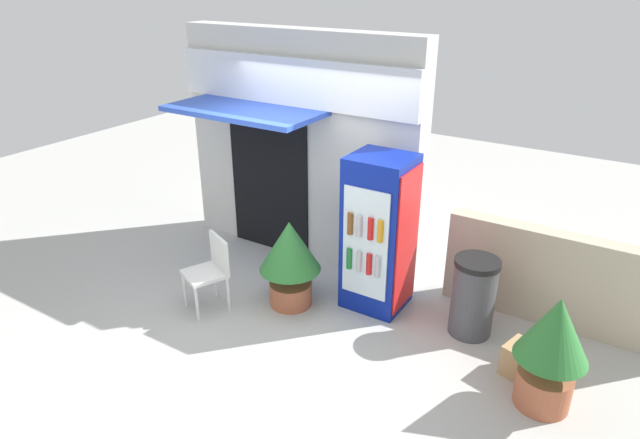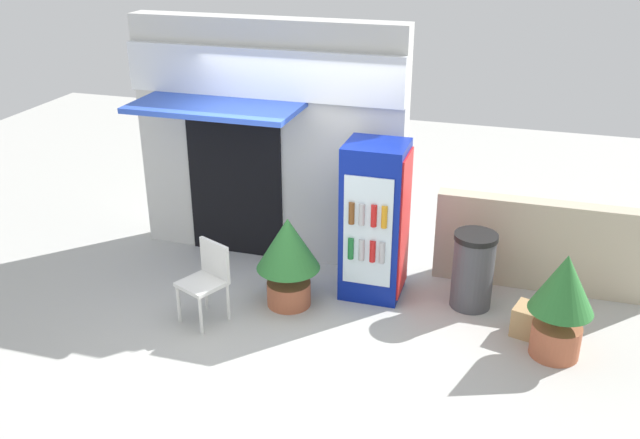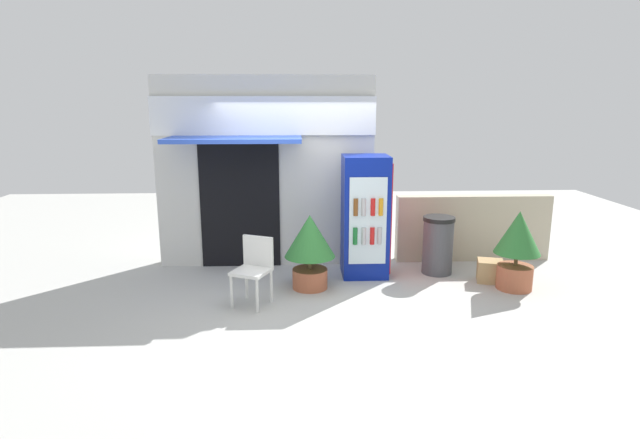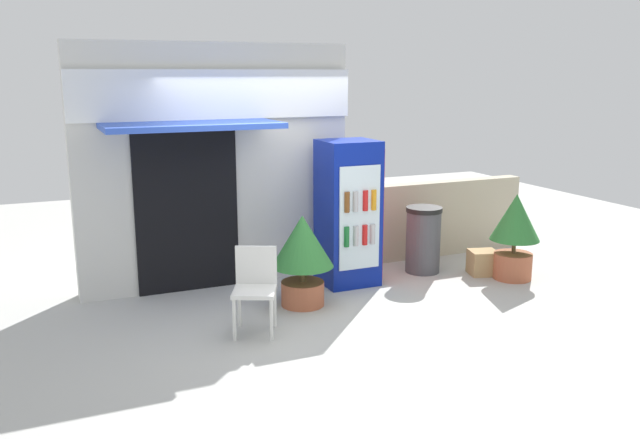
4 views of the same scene
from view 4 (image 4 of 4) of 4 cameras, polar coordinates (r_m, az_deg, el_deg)
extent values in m
plane|color=#B2B2AD|center=(7.14, -1.28, -8.28)|extent=(16.00, 16.00, 0.00)
cube|color=silver|center=(8.02, -9.05, 4.54)|extent=(3.29, 0.32, 2.88)
cube|color=white|center=(7.76, -8.89, 10.62)|extent=(3.29, 0.08, 0.56)
cube|color=blue|center=(7.28, -11.00, 7.98)|extent=(1.87, 0.90, 0.06)
cube|color=black|center=(7.84, -11.39, 0.75)|extent=(1.20, 0.03, 1.94)
cube|color=navy|center=(8.00, 2.41, 0.58)|extent=(0.65, 0.61, 1.76)
cube|color=silver|center=(7.73, 3.43, 0.13)|extent=(0.52, 0.02, 1.23)
cube|color=red|center=(8.15, 4.54, 0.77)|extent=(0.02, 0.55, 1.58)
cylinder|color=#196B2D|center=(7.68, 2.31, -1.50)|extent=(0.06, 0.06, 0.24)
cylinder|color=#B2B2B7|center=(7.73, 3.10, -1.42)|extent=(0.06, 0.06, 0.24)
cylinder|color=red|center=(7.79, 3.89, -1.33)|extent=(0.06, 0.06, 0.24)
cylinder|color=#B2B2B7|center=(7.83, 4.55, -1.26)|extent=(0.06, 0.06, 0.24)
cylinder|color=brown|center=(7.59, 2.35, 1.50)|extent=(0.06, 0.06, 0.24)
cylinder|color=#B2B2B7|center=(7.64, 3.08, 1.57)|extent=(0.06, 0.06, 0.24)
cylinder|color=red|center=(7.70, 3.94, 1.64)|extent=(0.06, 0.06, 0.24)
cylinder|color=orange|center=(7.75, 4.67, 1.70)|extent=(0.06, 0.06, 0.24)
cylinder|color=silver|center=(6.49, -7.41, -8.60)|extent=(0.04, 0.04, 0.42)
cylinder|color=silver|center=(6.44, -4.21, -8.67)|extent=(0.04, 0.04, 0.42)
cylinder|color=silver|center=(6.83, -6.97, -7.49)|extent=(0.04, 0.04, 0.42)
cylinder|color=silver|center=(6.79, -3.93, -7.54)|extent=(0.04, 0.04, 0.42)
cube|color=silver|center=(6.56, -5.68, -6.17)|extent=(0.55, 0.56, 0.04)
cube|color=silver|center=(6.67, -5.53, -3.91)|extent=(0.39, 0.21, 0.39)
cylinder|color=#AD5B3D|center=(7.41, -1.50, -6.38)|extent=(0.48, 0.48, 0.27)
cylinder|color=brown|center=(7.34, -1.51, -4.72)|extent=(0.05, 0.05, 0.18)
cone|color=#2D7533|center=(7.24, -1.53, -1.86)|extent=(0.69, 0.69, 0.58)
cylinder|color=#AD5B3D|center=(8.67, 16.29, -3.86)|extent=(0.47, 0.47, 0.33)
cylinder|color=brown|center=(8.60, 16.39, -2.25)|extent=(0.05, 0.05, 0.17)
cone|color=#2D7533|center=(8.52, 16.55, 0.21)|extent=(0.61, 0.61, 0.58)
cylinder|color=#47474C|center=(8.65, 8.89, -1.92)|extent=(0.44, 0.44, 0.80)
cylinder|color=black|center=(8.55, 8.99, 0.86)|extent=(0.46, 0.46, 0.06)
cube|color=#B7AD93|center=(9.54, 10.58, 0.15)|extent=(2.46, 0.22, 1.05)
cube|color=tan|center=(8.75, 13.89, -3.62)|extent=(0.42, 0.39, 0.31)
camera|label=1|loc=(6.21, 48.58, 17.38)|focal=31.05mm
camera|label=2|loc=(5.10, 68.13, 21.55)|focal=39.39mm
camera|label=3|loc=(2.47, 71.15, 3.17)|focal=28.90mm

